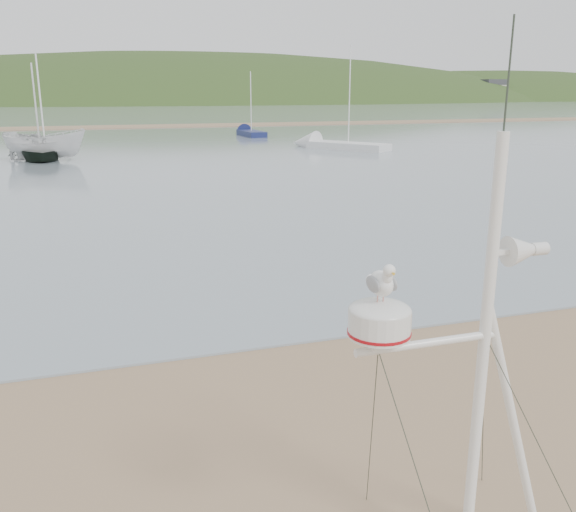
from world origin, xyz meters
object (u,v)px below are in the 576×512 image
object	(u,v)px
mast_rig	(472,456)
boat_white	(42,119)
sailboat_white_near	(322,144)
boat_dark	(37,117)
sailboat_blue_far	(246,132)

from	to	relation	value
mast_rig	boat_white	bearing A→B (deg)	98.51
boat_white	sailboat_white_near	size ratio (longest dim) A/B	0.63
boat_dark	sailboat_blue_far	xyz separation A→B (m)	(17.58, 17.25, -2.39)
boat_dark	sailboat_blue_far	bearing A→B (deg)	38.81
boat_dark	sailboat_blue_far	world-z (taller)	sailboat_blue_far
boat_dark	boat_white	xyz separation A→B (m)	(0.34, -0.57, -0.13)
mast_rig	boat_dark	xyz separation A→B (m)	(-5.81, 37.13, 1.53)
boat_white	sailboat_blue_far	size ratio (longest dim) A/B	0.78
sailboat_blue_far	sailboat_white_near	distance (m)	15.00
sailboat_white_near	mast_rig	bearing A→B (deg)	-109.39
sailboat_white_near	sailboat_blue_far	bearing A→B (deg)	98.22
boat_white	sailboat_white_near	xyz separation A→B (m)	(19.39, 2.98, -2.26)
boat_dark	boat_white	size ratio (longest dim) A/B	1.05
mast_rig	sailboat_white_near	distance (m)	41.93
boat_white	sailboat_white_near	distance (m)	19.75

